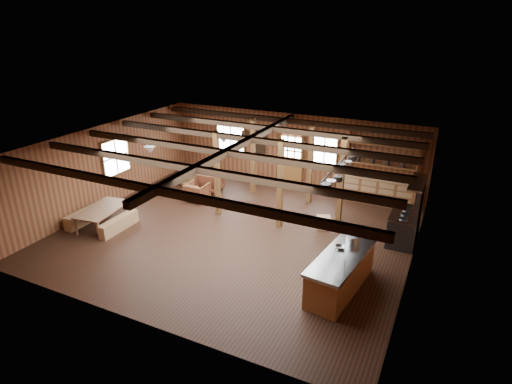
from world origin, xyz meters
The scene contains 22 objects.
room centered at (0.00, 0.00, 1.40)m, with size 10.04×9.04×2.84m.
ceiling_joists centered at (0.00, 0.18, 2.68)m, with size 9.80×8.82×0.18m.
timber_posts centered at (0.52, 2.08, 1.40)m, with size 3.95×2.35×2.80m.
back_door centered at (0.00, 4.45, 0.88)m, with size 1.02×0.08×2.15m.
window_back_left centered at (-2.60, 4.46, 1.60)m, with size 1.32×0.06×1.32m.
window_back_right centered at (1.30, 4.46, 1.60)m, with size 1.02×0.06×1.32m.
window_left centered at (-4.96, 0.50, 1.60)m, with size 0.14×1.24×1.32m.
notice_boards centered at (-1.50, 4.46, 1.64)m, with size 1.08×0.03×0.90m.
back_counter centered at (3.40, 4.20, 0.60)m, with size 2.55×0.60×2.45m.
pendant_lamps centered at (-2.25, 1.00, 2.25)m, with size 1.86×2.36×0.66m.
pot_rack centered at (2.92, 0.26, 2.29)m, with size 0.37×3.00×0.43m.
kitchen_island centered at (3.60, -1.46, 0.48)m, with size 1.18×2.59×1.20m.
step_stool centered at (2.28, 1.45, 0.20)m, with size 0.46×0.33×0.41m, color #966944.
commercial_range centered at (4.65, 1.71, 0.62)m, with size 0.79×1.53×1.89m.
dining_table centered at (-3.90, -1.37, 0.30)m, with size 1.73×0.96×0.61m, color brown.
bench_wall centered at (-4.65, -1.37, 0.22)m, with size 0.30×1.60×0.44m, color #966944.
bench_aisle centered at (-3.34, -1.37, 0.20)m, with size 0.28×1.48×0.41m, color #966944.
armchair_a centered at (-2.41, 1.60, 0.34)m, with size 0.72×0.74×0.67m, color brown.
armchair_b centered at (-2.48, 2.62, 0.38)m, with size 0.81×0.83×0.76m, color #5C2D1B.
armchair_c centered at (-3.37, 2.79, 0.34)m, with size 0.72×0.74×0.68m, color olive.
counter_pot centered at (3.67, -0.77, 1.03)m, with size 0.31×0.31×0.19m, color #ADB0B3.
bowl centered at (3.47, -1.17, 0.97)m, with size 0.24×0.24×0.06m, color silver.
Camera 1 is at (5.55, -10.12, 6.06)m, focal length 30.00 mm.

